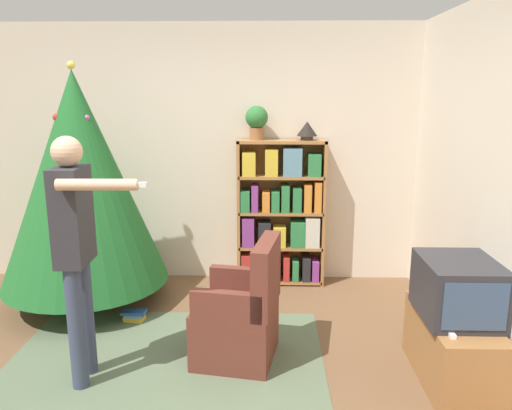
# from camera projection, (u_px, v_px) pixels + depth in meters

# --- Properties ---
(ground_plane) EXTENTS (14.00, 14.00, 0.00)m
(ground_plane) POSITION_uv_depth(u_px,v_px,m) (194.00, 389.00, 3.33)
(ground_plane) COLOR brown
(wall_back) EXTENTS (8.00, 0.10, 2.60)m
(wall_back) POSITION_uv_depth(u_px,v_px,m) (221.00, 155.00, 5.12)
(wall_back) COLOR beige
(wall_back) RESTS_ON ground_plane
(area_rug) EXTENTS (2.32, 1.82, 0.01)m
(area_rug) POSITION_uv_depth(u_px,v_px,m) (164.00, 367.00, 3.59)
(area_rug) COLOR #56664C
(area_rug) RESTS_ON ground_plane
(bookshelf) EXTENTS (0.88, 0.26, 1.48)m
(bookshelf) POSITION_uv_depth(u_px,v_px,m) (281.00, 215.00, 5.04)
(bookshelf) COLOR #A8703D
(bookshelf) RESTS_ON ground_plane
(tv_stand) EXTENTS (0.43, 0.87, 0.47)m
(tv_stand) POSITION_uv_depth(u_px,v_px,m) (452.00, 348.00, 3.39)
(tv_stand) COLOR #996638
(tv_stand) RESTS_ON ground_plane
(television) EXTENTS (0.48, 0.57, 0.39)m
(television) POSITION_uv_depth(u_px,v_px,m) (458.00, 289.00, 3.29)
(television) COLOR #28282D
(television) RESTS_ON tv_stand
(game_remote) EXTENTS (0.04, 0.12, 0.02)m
(game_remote) POSITION_uv_depth(u_px,v_px,m) (450.00, 333.00, 3.08)
(game_remote) COLOR white
(game_remote) RESTS_ON tv_stand
(christmas_tree) EXTENTS (1.49, 1.49, 2.19)m
(christmas_tree) POSITION_uv_depth(u_px,v_px,m) (80.00, 180.00, 4.44)
(christmas_tree) COLOR #4C3323
(christmas_tree) RESTS_ON ground_plane
(armchair) EXTENTS (0.66, 0.65, 0.92)m
(armchair) POSITION_uv_depth(u_px,v_px,m) (241.00, 318.00, 3.65)
(armchair) COLOR brown
(armchair) RESTS_ON ground_plane
(standing_person) EXTENTS (0.64, 0.47, 1.67)m
(standing_person) POSITION_uv_depth(u_px,v_px,m) (76.00, 241.00, 3.23)
(standing_person) COLOR #38425B
(standing_person) RESTS_ON ground_plane
(potted_plant) EXTENTS (0.22, 0.22, 0.33)m
(potted_plant) POSITION_uv_depth(u_px,v_px,m) (257.00, 120.00, 4.84)
(potted_plant) COLOR #935B38
(potted_plant) RESTS_ON bookshelf
(table_lamp) EXTENTS (0.20, 0.20, 0.18)m
(table_lamp) POSITION_uv_depth(u_px,v_px,m) (307.00, 130.00, 4.84)
(table_lamp) COLOR #473828
(table_lamp) RESTS_ON bookshelf
(book_pile_near_tree) EXTENTS (0.21, 0.16, 0.09)m
(book_pile_near_tree) POSITION_uv_depth(u_px,v_px,m) (134.00, 315.00, 4.32)
(book_pile_near_tree) COLOR gold
(book_pile_near_tree) RESTS_ON ground_plane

